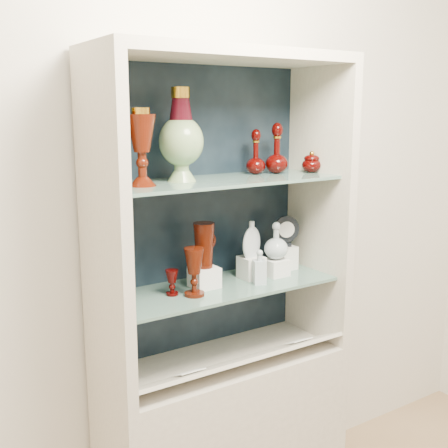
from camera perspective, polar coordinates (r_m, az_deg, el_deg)
wall_back at (r=2.31m, az=-2.98°, el=3.36°), size 3.50×0.02×2.80m
cabinet_base at (r=2.49m, az=0.00°, el=-21.30°), size 1.00×0.40×0.75m
cabinet_back_panel at (r=2.29m, az=-2.58°, el=1.41°), size 0.98×0.02×1.15m
cabinet_side_left at (r=1.92m, az=-12.11°, el=-0.83°), size 0.04×0.40×1.15m
cabinet_side_right at (r=2.42m, az=9.57°, el=1.82°), size 0.04×0.40×1.15m
cabinet_top_cap at (r=2.10m, az=0.00°, el=16.78°), size 1.00×0.40×0.04m
shelf_lower at (r=2.22m, az=-0.28°, el=-6.40°), size 0.92×0.34×0.01m
shelf_upper at (r=2.13m, az=-0.29°, el=4.42°), size 0.92×0.34×0.01m
label_ledge at (r=2.22m, az=1.59°, el=-13.78°), size 0.92×0.17×0.09m
label_card_0 at (r=2.11m, az=-3.50°, el=-14.78°), size 0.10×0.06×0.03m
label_card_1 at (r=2.38m, az=7.59°, el=-11.68°), size 0.10×0.06×0.03m
pedestal_lamp_left at (r=1.92m, az=-11.62°, el=7.72°), size 0.13×0.13×0.28m
pedestal_lamp_right at (r=1.94m, az=-8.36°, el=7.72°), size 0.13×0.13×0.26m
enamel_urn at (r=2.06m, az=-4.38°, el=9.02°), size 0.19×0.19×0.34m
ruby_decanter_a at (r=2.29m, az=3.26°, el=7.61°), size 0.09×0.09×0.20m
ruby_decanter_b at (r=2.32m, az=5.40°, el=7.82°), size 0.10×0.10×0.22m
lidded_bowl at (r=2.38m, az=8.89°, el=6.28°), size 0.08×0.08×0.09m
cobalt_goblet at (r=2.05m, az=-11.59°, el=-5.34°), size 0.09×0.09×0.18m
ruby_goblet_tall at (r=2.08m, az=-3.05°, el=-4.90°), size 0.09×0.09×0.18m
ruby_goblet_small at (r=2.10m, az=-5.30°, el=-5.95°), size 0.06×0.06×0.10m
riser_ruby_pitcher at (r=2.19m, az=-2.02°, el=-5.42°), size 0.10×0.10×0.08m
ruby_pitcher at (r=2.15m, az=-2.04°, el=-2.17°), size 0.15×0.12×0.17m
clear_square_bottle at (r=2.22m, az=3.63°, el=-4.36°), size 0.06×0.06×0.14m
riser_flat_flask at (r=2.30m, az=2.79°, el=-4.41°), size 0.09×0.09×0.09m
flat_flask at (r=2.27m, az=2.82°, el=-1.47°), size 0.12×0.07×0.15m
riser_clear_round_decanter at (r=2.35m, az=5.26°, el=-4.39°), size 0.09×0.09×0.07m
clear_round_decanter at (r=2.32m, az=5.31°, el=-1.79°), size 0.12×0.12×0.15m
riser_cameo_medallion at (r=2.45m, az=6.27°, el=-3.40°), size 0.08×0.08×0.10m
cameo_medallion at (r=2.42m, az=6.33°, el=-0.68°), size 0.12×0.08×0.14m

